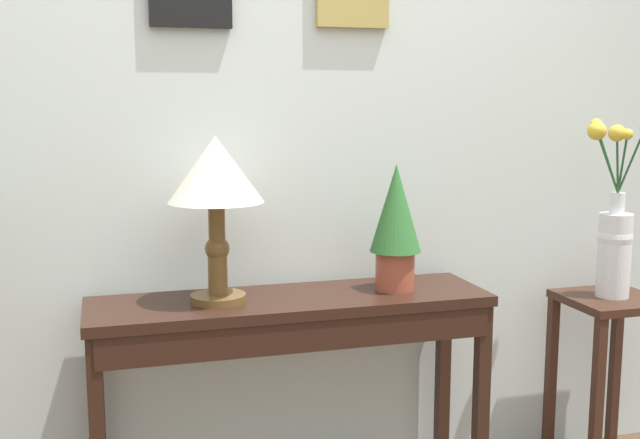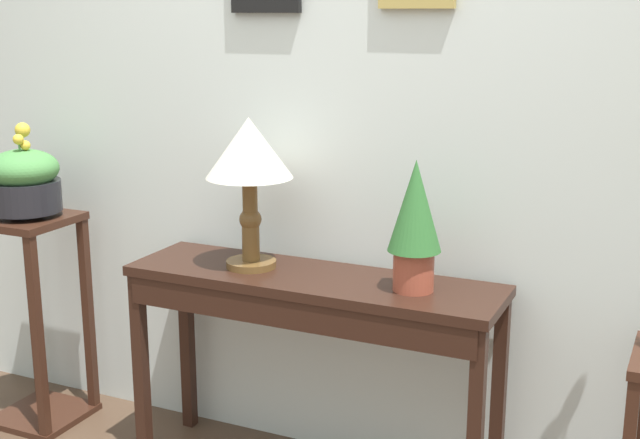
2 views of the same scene
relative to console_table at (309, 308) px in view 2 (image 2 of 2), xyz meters
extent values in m
cube|color=silver|center=(0.04, 0.30, 0.74)|extent=(9.00, 0.10, 2.80)
cube|color=black|center=(0.00, 0.02, 0.10)|extent=(1.32, 0.37, 0.03)
cube|color=black|center=(0.00, -0.14, 0.03)|extent=(1.26, 0.03, 0.10)
cube|color=black|center=(-0.63, -0.13, -0.29)|extent=(0.04, 0.04, 0.74)
cube|color=black|center=(-0.63, 0.18, -0.29)|extent=(0.04, 0.04, 0.74)
cube|color=black|center=(0.63, 0.18, -0.29)|extent=(0.04, 0.04, 0.74)
cylinder|color=brown|center=(-0.24, 0.02, 0.13)|extent=(0.18, 0.18, 0.02)
cylinder|color=brown|center=(-0.24, 0.02, 0.21)|extent=(0.06, 0.06, 0.15)
sphere|color=brown|center=(-0.24, 0.02, 0.29)|extent=(0.08, 0.08, 0.08)
cylinder|color=brown|center=(-0.24, 0.02, 0.36)|extent=(0.05, 0.05, 0.15)
cone|color=beige|center=(-0.24, 0.02, 0.54)|extent=(0.30, 0.30, 0.21)
cylinder|color=#9E4733|center=(0.37, 0.02, 0.18)|extent=(0.13, 0.13, 0.13)
cone|color=#2D662D|center=(0.37, 0.02, 0.40)|extent=(0.17, 0.17, 0.30)
cube|color=#381E14|center=(-1.22, -0.03, 0.20)|extent=(0.34, 0.34, 0.03)
cube|color=#381E14|center=(-1.22, -0.03, -0.65)|extent=(0.34, 0.34, 0.03)
cube|color=#381E14|center=(-1.07, -0.18, -0.22)|extent=(0.04, 0.03, 0.81)
cube|color=#381E14|center=(-1.37, 0.12, -0.22)|extent=(0.04, 0.04, 0.81)
cube|color=#381E14|center=(-1.07, 0.12, -0.22)|extent=(0.04, 0.04, 0.81)
cylinder|color=black|center=(-1.22, -0.03, 0.22)|extent=(0.13, 0.13, 0.02)
cylinder|color=black|center=(-1.22, -0.03, 0.29)|extent=(0.28, 0.28, 0.12)
ellipsoid|color=#478442|center=(-1.22, -0.03, 0.40)|extent=(0.28, 0.28, 0.15)
cylinder|color=#478442|center=(-1.21, -0.05, 0.44)|extent=(0.03, 0.04, 0.17)
sphere|color=gold|center=(-1.20, -0.06, 0.52)|extent=(0.04, 0.04, 0.04)
cylinder|color=#478442|center=(-1.24, -0.01, 0.45)|extent=(0.05, 0.06, 0.19)
sphere|color=gold|center=(-1.26, 0.02, 0.54)|extent=(0.06, 0.06, 0.06)
cylinder|color=#478442|center=(-1.21, -0.03, 0.42)|extent=(0.04, 0.01, 0.14)
sphere|color=gold|center=(-1.19, -0.04, 0.49)|extent=(0.04, 0.04, 0.04)
cube|color=#381E14|center=(1.07, 0.14, -0.31)|extent=(0.04, 0.04, 0.63)
camera|label=1|loc=(-0.59, -2.38, 0.75)|focal=43.28mm
camera|label=2|loc=(1.20, -2.50, 1.00)|focal=47.77mm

